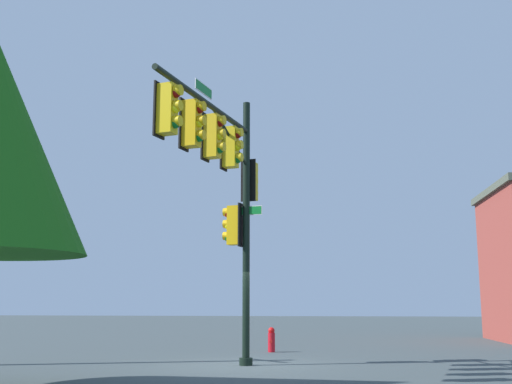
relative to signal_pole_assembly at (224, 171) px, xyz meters
The scene contains 3 objects.
ground_plane 5.29m from the signal_pole_assembly, 166.01° to the left, with size 120.00×120.00×0.00m, color #3C4647.
signal_pole_assembly is the anchor object (origin of this frame).
fire_hydrant 7.74m from the signal_pole_assembly, behind, with size 0.33×0.24×0.83m.
Camera 1 is at (17.30, 2.38, 1.68)m, focal length 44.16 mm.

